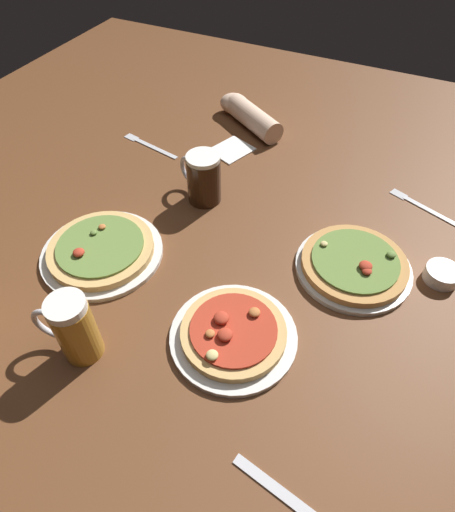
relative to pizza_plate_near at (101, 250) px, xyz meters
name	(u,v)px	position (x,y,z in m)	size (l,w,h in m)	color
ground_plane	(228,266)	(0.28, 0.11, -0.03)	(2.40, 2.40, 0.03)	brown
pizza_plate_near	(101,250)	(0.00, 0.00, 0.00)	(0.29, 0.29, 0.05)	silver
pizza_plate_far	(354,265)	(0.56, 0.21, 0.00)	(0.27, 0.27, 0.05)	silver
pizza_plate_side	(233,334)	(0.38, -0.07, 0.00)	(0.26, 0.26, 0.05)	silver
beer_mug_dark	(203,178)	(0.12, 0.29, 0.05)	(0.14, 0.09, 0.14)	black
beer_mug_pale	(73,328)	(0.12, -0.23, 0.06)	(0.13, 0.08, 0.16)	#B27A23
ramekin_sauce	(442,274)	(0.74, 0.27, 0.00)	(0.08, 0.08, 0.03)	white
napkin_folded	(232,149)	(0.09, 0.53, -0.01)	(0.10, 0.12, 0.01)	white
fork_left	(428,209)	(0.68, 0.51, -0.01)	(0.22, 0.10, 0.01)	silver
knife_right	(296,504)	(0.60, -0.31, -0.01)	(0.23, 0.06, 0.01)	silver
fork_spare	(149,145)	(-0.15, 0.44, -0.01)	(0.21, 0.06, 0.01)	silver
diner_arm	(247,114)	(0.07, 0.70, 0.02)	(0.26, 0.19, 0.07)	beige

